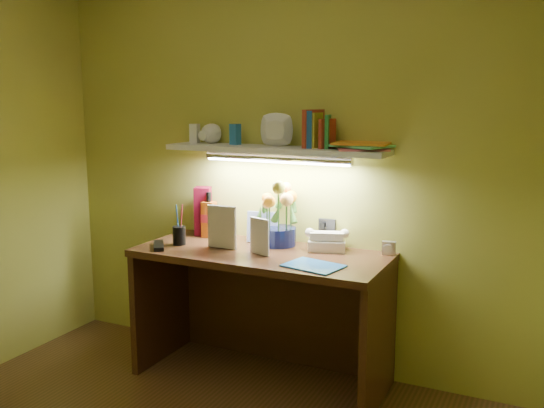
{
  "coord_description": "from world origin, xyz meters",
  "views": [
    {
      "loc": [
        1.47,
        -1.69,
        1.59
      ],
      "look_at": [
        -0.0,
        1.35,
        0.99
      ],
      "focal_mm": 40.0,
      "sensor_mm": 36.0,
      "label": 1
    }
  ],
  "objects_px": {
    "desk_clock": "(389,248)",
    "whisky_bottle": "(209,215)",
    "desk": "(261,316)",
    "flower_bouquet": "(278,214)",
    "telephone": "(327,239)"
  },
  "relations": [
    {
      "from": "desk",
      "to": "flower_bouquet",
      "type": "bearing_deg",
      "value": 82.43
    },
    {
      "from": "desk_clock",
      "to": "telephone",
      "type": "bearing_deg",
      "value": 178.29
    },
    {
      "from": "desk_clock",
      "to": "flower_bouquet",
      "type": "bearing_deg",
      "value": 175.07
    },
    {
      "from": "desk_clock",
      "to": "whisky_bottle",
      "type": "relative_size",
      "value": 0.26
    },
    {
      "from": "whisky_bottle",
      "to": "flower_bouquet",
      "type": "bearing_deg",
      "value": -0.33
    },
    {
      "from": "desk_clock",
      "to": "whisky_bottle",
      "type": "height_order",
      "value": "whisky_bottle"
    },
    {
      "from": "desk_clock",
      "to": "desk",
      "type": "bearing_deg",
      "value": -170.53
    },
    {
      "from": "telephone",
      "to": "flower_bouquet",
      "type": "bearing_deg",
      "value": 163.49
    },
    {
      "from": "desk",
      "to": "desk_clock",
      "type": "relative_size",
      "value": 19.19
    },
    {
      "from": "telephone",
      "to": "desk_clock",
      "type": "distance_m",
      "value": 0.34
    },
    {
      "from": "flower_bouquet",
      "to": "telephone",
      "type": "xyz_separation_m",
      "value": [
        0.29,
        0.01,
        -0.12
      ]
    },
    {
      "from": "telephone",
      "to": "whisky_bottle",
      "type": "distance_m",
      "value": 0.76
    },
    {
      "from": "whisky_bottle",
      "to": "telephone",
      "type": "bearing_deg",
      "value": 0.67
    },
    {
      "from": "desk",
      "to": "desk_clock",
      "type": "bearing_deg",
      "value": 20.38
    },
    {
      "from": "desk",
      "to": "desk_clock",
      "type": "distance_m",
      "value": 0.81
    }
  ]
}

